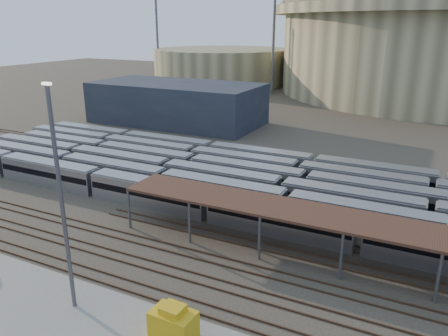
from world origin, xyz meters
TOP-DOWN VIEW (x-y plane):
  - ground at (0.00, 0.00)m, footprint 420.00×420.00m
  - apron at (-5.00, -15.00)m, footprint 50.00×9.00m
  - subway_trains at (6.04, 18.50)m, footprint 120.97×23.90m
  - inspection_shed at (22.00, 4.00)m, footprint 60.30×6.00m
  - empty_tracks at (0.00, -5.00)m, footprint 170.00×9.62m
  - secondary_arena at (-60.00, 130.00)m, footprint 56.00×56.00m
  - service_building at (-35.00, 55.00)m, footprint 42.00×20.00m
  - floodlight_0 at (-30.00, 110.00)m, footprint 4.00×1.00m
  - floodlight_1 at (-85.00, 120.00)m, footprint 4.00×1.00m
  - floodlight_3 at (-10.00, 160.00)m, footprint 4.00×1.00m
  - yard_light_pole at (-2.38, -13.79)m, footprint 0.81×0.36m
  - yellow_equipment at (7.67, -13.21)m, footprint 3.65×2.36m

SIDE VIEW (x-z plane):
  - ground at x=0.00m, z-range 0.00..0.00m
  - empty_tracks at x=0.00m, z-range 0.00..0.18m
  - apron at x=-5.00m, z-range 0.00..0.20m
  - yellow_equipment at x=7.67m, z-range 0.20..2.43m
  - subway_trains at x=6.04m, z-range 0.00..3.60m
  - inspection_shed at x=22.00m, z-range 2.33..7.63m
  - service_building at x=-35.00m, z-range 0.00..10.00m
  - secondary_arena at x=-60.00m, z-range 0.00..14.00m
  - yard_light_pole at x=-2.38m, z-range 0.28..19.94m
  - floodlight_0 at x=-30.00m, z-range 1.45..39.85m
  - floodlight_1 at x=-85.00m, z-range 1.45..39.85m
  - floodlight_3 at x=-10.00m, z-range 1.45..39.85m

